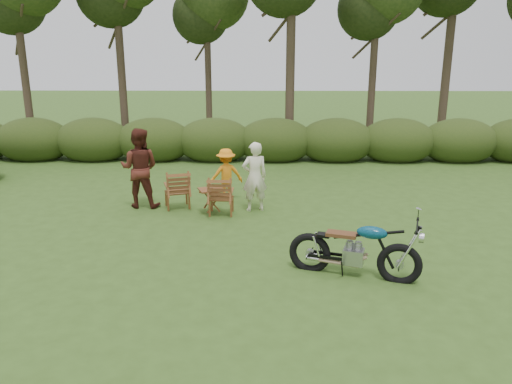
{
  "coord_description": "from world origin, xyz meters",
  "views": [
    {
      "loc": [
        -0.39,
        -7.21,
        3.43
      ],
      "look_at": [
        -0.53,
        1.82,
        0.9
      ],
      "focal_mm": 35.0,
      "sensor_mm": 36.0,
      "label": 1
    }
  ],
  "objects_px": {
    "cup": "(210,186)",
    "lawn_chair_left": "(178,207)",
    "motorcycle": "(352,275)",
    "adult_b": "(142,206)",
    "side_table": "(212,201)",
    "lawn_chair_right": "(221,214)",
    "child": "(226,200)",
    "adult_a": "(255,210)"
  },
  "relations": [
    {
      "from": "lawn_chair_left",
      "to": "adult_a",
      "type": "height_order",
      "value": "adult_a"
    },
    {
      "from": "side_table",
      "to": "cup",
      "type": "xyz_separation_m",
      "value": [
        -0.04,
        0.03,
        0.33
      ]
    },
    {
      "from": "motorcycle",
      "to": "adult_a",
      "type": "height_order",
      "value": "adult_a"
    },
    {
      "from": "motorcycle",
      "to": "adult_a",
      "type": "distance_m",
      "value": 3.75
    },
    {
      "from": "cup",
      "to": "motorcycle",
      "type": "bearing_deg",
      "value": -50.54
    },
    {
      "from": "side_table",
      "to": "child",
      "type": "height_order",
      "value": "child"
    },
    {
      "from": "side_table",
      "to": "child",
      "type": "bearing_deg",
      "value": 76.9
    },
    {
      "from": "cup",
      "to": "child",
      "type": "relative_size",
      "value": 0.1
    },
    {
      "from": "lawn_chair_right",
      "to": "side_table",
      "type": "distance_m",
      "value": 0.36
    },
    {
      "from": "adult_b",
      "to": "lawn_chair_left",
      "type": "bearing_deg",
      "value": 178.37
    },
    {
      "from": "side_table",
      "to": "adult_b",
      "type": "xyz_separation_m",
      "value": [
        -1.67,
        0.5,
        -0.28
      ]
    },
    {
      "from": "lawn_chair_left",
      "to": "adult_b",
      "type": "relative_size",
      "value": 0.48
    },
    {
      "from": "lawn_chair_left",
      "to": "child",
      "type": "distance_m",
      "value": 1.25
    },
    {
      "from": "child",
      "to": "lawn_chair_left",
      "type": "bearing_deg",
      "value": 13.24
    },
    {
      "from": "adult_a",
      "to": "child",
      "type": "bearing_deg",
      "value": -65.34
    },
    {
      "from": "motorcycle",
      "to": "lawn_chair_right",
      "type": "xyz_separation_m",
      "value": [
        -2.35,
        3.09,
        0.0
      ]
    },
    {
      "from": "adult_a",
      "to": "child",
      "type": "relative_size",
      "value": 1.25
    },
    {
      "from": "lawn_chair_right",
      "to": "child",
      "type": "xyz_separation_m",
      "value": [
        0.03,
        1.1,
        0.0
      ]
    },
    {
      "from": "motorcycle",
      "to": "lawn_chair_left",
      "type": "height_order",
      "value": "motorcycle"
    },
    {
      "from": "adult_b",
      "to": "child",
      "type": "xyz_separation_m",
      "value": [
        1.92,
        0.56,
        0.0
      ]
    },
    {
      "from": "motorcycle",
      "to": "side_table",
      "type": "height_order",
      "value": "motorcycle"
    },
    {
      "from": "motorcycle",
      "to": "adult_b",
      "type": "relative_size",
      "value": 1.09
    },
    {
      "from": "adult_a",
      "to": "side_table",
      "type": "bearing_deg",
      "value": -1.38
    },
    {
      "from": "lawn_chair_right",
      "to": "lawn_chair_left",
      "type": "bearing_deg",
      "value": -22.66
    },
    {
      "from": "side_table",
      "to": "adult_a",
      "type": "height_order",
      "value": "adult_a"
    },
    {
      "from": "side_table",
      "to": "cup",
      "type": "bearing_deg",
      "value": 142.14
    },
    {
      "from": "motorcycle",
      "to": "lawn_chair_right",
      "type": "bearing_deg",
      "value": 145.36
    },
    {
      "from": "cup",
      "to": "adult_b",
      "type": "relative_size",
      "value": 0.07
    },
    {
      "from": "lawn_chair_right",
      "to": "child",
      "type": "distance_m",
      "value": 1.1
    },
    {
      "from": "child",
      "to": "cup",
      "type": "bearing_deg",
      "value": 57.25
    },
    {
      "from": "lawn_chair_left",
      "to": "child",
      "type": "height_order",
      "value": "child"
    },
    {
      "from": "lawn_chair_left",
      "to": "adult_b",
      "type": "xyz_separation_m",
      "value": [
        -0.85,
        0.08,
        0.0
      ]
    },
    {
      "from": "motorcycle",
      "to": "child",
      "type": "distance_m",
      "value": 4.79
    },
    {
      "from": "motorcycle",
      "to": "adult_a",
      "type": "relative_size",
      "value": 1.27
    },
    {
      "from": "cup",
      "to": "lawn_chair_left",
      "type": "bearing_deg",
      "value": 153.51
    },
    {
      "from": "side_table",
      "to": "lawn_chair_right",
      "type": "bearing_deg",
      "value": -10.62
    },
    {
      "from": "lawn_chair_right",
      "to": "lawn_chair_left",
      "type": "height_order",
      "value": "lawn_chair_left"
    },
    {
      "from": "motorcycle",
      "to": "lawn_chair_left",
      "type": "distance_m",
      "value": 4.92
    },
    {
      "from": "adult_a",
      "to": "lawn_chair_left",
      "type": "bearing_deg",
      "value": -21.56
    },
    {
      "from": "lawn_chair_right",
      "to": "side_table",
      "type": "xyz_separation_m",
      "value": [
        -0.21,
        0.04,
        0.28
      ]
    },
    {
      "from": "adult_a",
      "to": "adult_b",
      "type": "xyz_separation_m",
      "value": [
        -2.61,
        0.26,
        0.0
      ]
    },
    {
      "from": "adult_b",
      "to": "child",
      "type": "distance_m",
      "value": 2.0
    }
  ]
}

